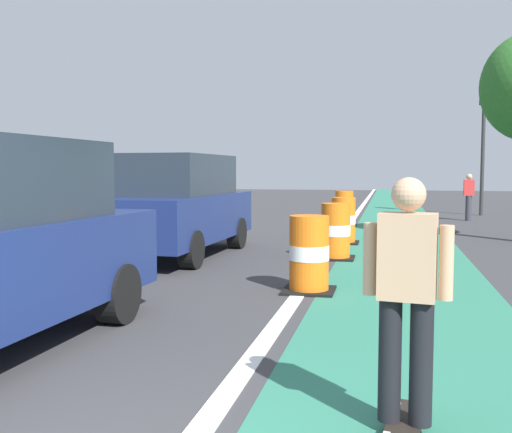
{
  "coord_description": "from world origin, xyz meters",
  "views": [
    {
      "loc": [
        2.1,
        -2.5,
        1.73
      ],
      "look_at": [
        0.34,
        5.42,
        1.1
      ],
      "focal_mm": 41.78,
      "sensor_mm": 36.0,
      "label": 1
    }
  ],
  "objects": [
    {
      "name": "bike_lane_strip",
      "position": [
        2.4,
        12.0,
        0.0
      ],
      "size": [
        2.5,
        80.0,
        0.01
      ],
      "primitive_type": "cube",
      "color": "#2D755B",
      "rests_on": "ground"
    },
    {
      "name": "lane_divider_stripe",
      "position": [
        0.9,
        12.0,
        0.01
      ],
      "size": [
        0.2,
        80.0,
        0.01
      ],
      "primitive_type": "cube",
      "color": "silver",
      "rests_on": "ground"
    },
    {
      "name": "skateboarder_on_lane",
      "position": [
        2.23,
        1.42,
        0.91
      ],
      "size": [
        0.57,
        0.82,
        1.69
      ],
      "color": "black",
      "rests_on": "ground"
    },
    {
      "name": "parked_suv_second",
      "position": [
        -2.04,
        8.83,
        1.04
      ],
      "size": [
        2.04,
        4.66,
        2.04
      ],
      "color": "navy",
      "rests_on": "ground"
    },
    {
      "name": "traffic_barrel_front",
      "position": [
        1.02,
        5.85,
        0.53
      ],
      "size": [
        0.73,
        0.73,
        1.09
      ],
      "color": "orange",
      "rests_on": "ground"
    },
    {
      "name": "traffic_barrel_mid",
      "position": [
        1.11,
        9.1,
        0.53
      ],
      "size": [
        0.73,
        0.73,
        1.09
      ],
      "color": "orange",
      "rests_on": "ground"
    },
    {
      "name": "traffic_barrel_back",
      "position": [
        1.08,
        11.64,
        0.53
      ],
      "size": [
        0.73,
        0.73,
        1.09
      ],
      "color": "orange",
      "rests_on": "ground"
    },
    {
      "name": "traffic_barrel_far",
      "position": [
        0.78,
        16.1,
        0.53
      ],
      "size": [
        0.73,
        0.73,
        1.09
      ],
      "color": "orange",
      "rests_on": "ground"
    },
    {
      "name": "traffic_light_corner",
      "position": [
        5.61,
        21.6,
        3.5
      ],
      "size": [
        0.41,
        0.32,
        5.1
      ],
      "color": "#2D2D2D",
      "rests_on": "ground"
    },
    {
      "name": "pedestrian_crossing",
      "position": [
        4.8,
        18.95,
        0.86
      ],
      "size": [
        0.34,
        0.2,
        1.61
      ],
      "color": "#33333D",
      "rests_on": "ground"
    }
  ]
}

